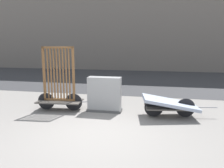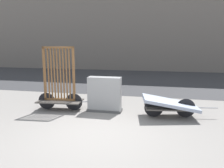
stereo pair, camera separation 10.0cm
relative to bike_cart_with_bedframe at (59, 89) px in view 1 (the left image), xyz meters
name	(u,v)px [view 1 (the left image)]	position (x,y,z in m)	size (l,w,h in m)	color
ground_plane	(98,135)	(1.82, -1.81, -0.72)	(60.00, 60.00, 0.00)	gray
road_strip	(134,79)	(1.82, 7.29, -0.72)	(56.00, 9.58, 0.01)	#38383A
building_facade	(143,0)	(1.82, 14.08, 5.49)	(48.00, 4.00, 12.42)	slate
bike_cart_with_bedframe	(59,89)	(0.00, 0.00, 0.00)	(2.22, 0.84, 2.16)	#4C4742
bike_cart_with_mattress	(170,104)	(3.65, 0.00, -0.31)	(2.32, 1.17, 0.65)	#4C4742
utility_cabinet	(104,96)	(1.53, 0.17, -0.18)	(1.16, 0.43, 1.16)	#4C4C4C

